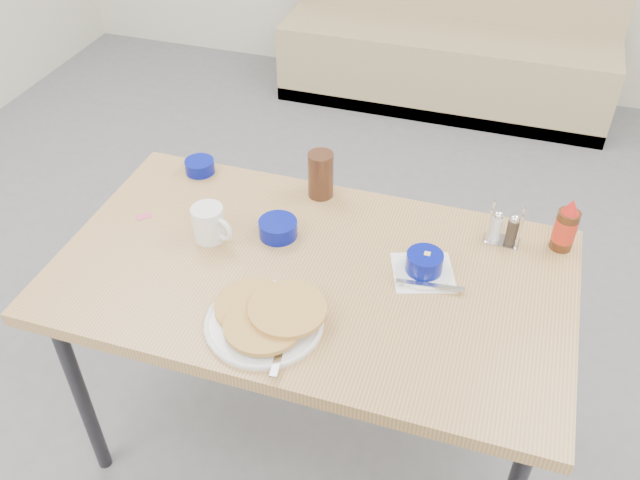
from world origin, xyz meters
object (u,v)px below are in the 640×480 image
(booth_bench, at_px, (448,43))
(amber_tumbler, at_px, (321,175))
(dining_table, at_px, (312,286))
(grits_setting, at_px, (424,265))
(coffee_mug, at_px, (210,223))
(creamer_bowl, at_px, (200,166))
(butter_bowl, at_px, (278,228))
(condiment_caddy, at_px, (504,230))
(pancake_plate, at_px, (266,318))
(syrup_bottle, at_px, (566,227))

(booth_bench, xyz_separation_m, amber_tumbler, (-0.08, -2.19, 0.48))
(dining_table, xyz_separation_m, grits_setting, (0.29, 0.08, 0.09))
(coffee_mug, relative_size, creamer_bowl, 1.39)
(dining_table, relative_size, butter_bowl, 12.58)
(booth_bench, height_order, condiment_caddy, booth_bench)
(amber_tumbler, xyz_separation_m, condiment_caddy, (0.56, -0.06, -0.03))
(coffee_mug, height_order, condiment_caddy, condiment_caddy)
(condiment_caddy, bearing_deg, grits_setting, -130.04)
(dining_table, bearing_deg, creamer_bowl, 145.53)
(coffee_mug, height_order, grits_setting, coffee_mug)
(creamer_bowl, bearing_deg, pancake_plate, -51.38)
(creamer_bowl, height_order, syrup_bottle, syrup_bottle)
(coffee_mug, distance_m, butter_bowl, 0.19)
(amber_tumbler, relative_size, syrup_bottle, 0.90)
(dining_table, distance_m, grits_setting, 0.32)
(creamer_bowl, height_order, butter_bowl, butter_bowl)
(booth_bench, bearing_deg, grits_setting, -83.22)
(pancake_plate, bearing_deg, coffee_mug, 135.78)
(coffee_mug, relative_size, grits_setting, 0.59)
(dining_table, distance_m, pancake_plate, 0.24)
(booth_bench, height_order, grits_setting, booth_bench)
(condiment_caddy, bearing_deg, amber_tumbler, 176.93)
(pancake_plate, relative_size, grits_setting, 1.39)
(coffee_mug, xyz_separation_m, syrup_bottle, (0.96, 0.26, 0.02))
(coffee_mug, xyz_separation_m, creamer_bowl, (-0.18, 0.30, -0.03))
(booth_bench, relative_size, coffee_mug, 14.39)
(coffee_mug, bearing_deg, dining_table, -7.63)
(grits_setting, relative_size, creamer_bowl, 2.34)
(dining_table, height_order, syrup_bottle, syrup_bottle)
(dining_table, xyz_separation_m, syrup_bottle, (0.64, 0.31, 0.13))
(grits_setting, bearing_deg, booth_bench, 96.78)
(coffee_mug, distance_m, creamer_bowl, 0.35)
(grits_setting, bearing_deg, creamer_bowl, 161.71)
(amber_tumbler, bearing_deg, coffee_mug, -128.38)
(booth_bench, distance_m, condiment_caddy, 2.35)
(coffee_mug, height_order, creamer_bowl, coffee_mug)
(grits_setting, distance_m, butter_bowl, 0.43)
(booth_bench, distance_m, grits_setting, 2.51)
(amber_tumbler, height_order, syrup_bottle, syrup_bottle)
(booth_bench, distance_m, amber_tumbler, 2.25)
(grits_setting, bearing_deg, condiment_caddy, 47.07)
(pancake_plate, relative_size, coffee_mug, 2.33)
(booth_bench, distance_m, dining_table, 2.56)
(grits_setting, distance_m, creamer_bowl, 0.83)
(booth_bench, relative_size, pancake_plate, 6.18)
(butter_bowl, distance_m, amber_tumbler, 0.24)
(condiment_caddy, distance_m, syrup_bottle, 0.16)
(creamer_bowl, bearing_deg, butter_bowl, -32.50)
(grits_setting, bearing_deg, dining_table, -164.77)
(dining_table, xyz_separation_m, condiment_caddy, (0.48, 0.28, 0.10))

